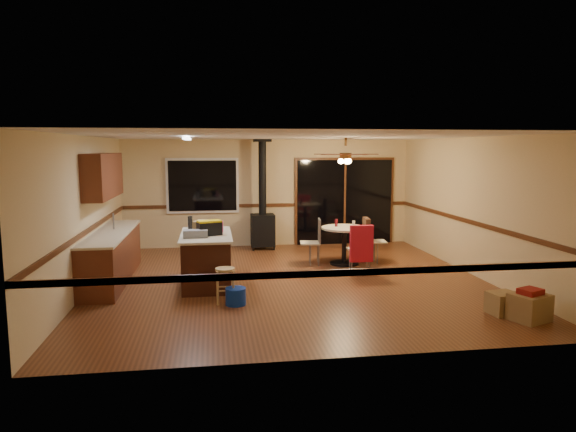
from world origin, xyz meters
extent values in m
plane|color=brown|center=(0.00, 0.00, 0.00)|extent=(7.00, 7.00, 0.00)
plane|color=silver|center=(0.00, 0.00, 2.60)|extent=(7.00, 7.00, 0.00)
plane|color=#CEB582|center=(0.00, 3.50, 1.30)|extent=(7.00, 0.00, 7.00)
plane|color=#CEB582|center=(0.00, -3.50, 1.30)|extent=(7.00, 0.00, 7.00)
plane|color=#CEB582|center=(-3.50, 0.00, 1.30)|extent=(0.00, 7.00, 7.00)
plane|color=#CEB582|center=(3.50, 0.00, 1.30)|extent=(0.00, 7.00, 7.00)
cube|color=black|center=(-1.60, 3.45, 1.50)|extent=(1.72, 0.10, 1.32)
cube|color=black|center=(1.90, 3.45, 1.05)|extent=(2.52, 0.10, 2.10)
cube|color=#5C2917|center=(-3.20, 0.50, 0.43)|extent=(0.60, 3.00, 0.86)
cube|color=beige|center=(-3.20, 0.50, 0.88)|extent=(0.64, 3.04, 0.04)
cube|color=#5C2917|center=(-3.33, 0.70, 1.90)|extent=(0.35, 2.00, 0.80)
cube|color=#35160D|center=(-1.50, 0.00, 0.43)|extent=(0.80, 1.60, 0.86)
cube|color=beige|center=(-1.50, 0.00, 0.88)|extent=(0.88, 1.68, 0.04)
cube|color=black|center=(-0.20, 3.05, 0.46)|extent=(0.55, 0.50, 0.75)
cylinder|color=black|center=(-0.20, 3.05, 1.71)|extent=(0.18, 0.18, 1.77)
cylinder|color=brown|center=(1.31, 1.17, 2.25)|extent=(0.24, 0.24, 0.10)
cylinder|color=brown|center=(1.31, 1.17, 2.52)|extent=(0.05, 0.05, 0.16)
sphere|color=#FFD88C|center=(1.31, 1.17, 2.13)|extent=(0.16, 0.16, 0.16)
cube|color=white|center=(-1.80, 0.30, 2.56)|extent=(0.10, 1.20, 0.04)
cube|color=slate|center=(-1.67, -0.31, 0.96)|extent=(0.41, 0.23, 0.13)
cube|color=black|center=(-1.44, -0.12, 1.01)|extent=(0.45, 0.33, 0.22)
cube|color=gold|center=(-1.44, -0.12, 1.14)|extent=(0.44, 0.32, 0.03)
cube|color=olive|center=(-1.56, 0.13, 1.01)|extent=(0.34, 0.40, 0.22)
cylinder|color=black|center=(-1.78, 0.29, 1.04)|extent=(0.10, 0.10, 0.28)
cylinder|color=#D84C8C|center=(-1.22, 0.19, 1.00)|extent=(0.09, 0.09, 0.20)
cylinder|color=white|center=(-1.80, 0.41, 1.00)|extent=(0.07, 0.07, 0.19)
cylinder|color=tan|center=(-1.20, -1.16, 0.28)|extent=(0.31, 0.31, 0.55)
cylinder|color=#0D34B9|center=(-1.05, -1.29, 0.13)|extent=(0.39, 0.39, 0.26)
cylinder|color=black|center=(1.31, 1.17, 0.02)|extent=(0.59, 0.59, 0.04)
cylinder|color=black|center=(1.31, 1.17, 0.39)|extent=(0.10, 0.10, 0.70)
cylinder|color=beige|center=(1.31, 1.17, 0.76)|extent=(0.95, 0.95, 0.04)
cylinder|color=#590C14|center=(1.16, 1.27, 0.86)|extent=(0.08, 0.08, 0.16)
cylinder|color=beige|center=(1.49, 1.12, 0.85)|extent=(0.07, 0.07, 0.14)
cube|color=#C5BD92|center=(0.61, 1.27, 0.45)|extent=(0.45, 0.45, 0.03)
cube|color=slate|center=(0.79, 1.24, 0.70)|extent=(0.08, 0.40, 0.50)
cube|color=#C5BD92|center=(1.41, 0.47, 0.45)|extent=(0.41, 0.41, 0.03)
cube|color=slate|center=(1.40, 0.28, 0.70)|extent=(0.40, 0.04, 0.50)
cube|color=red|center=(1.40, 0.26, 0.60)|extent=(0.44, 0.11, 0.70)
cube|color=#C5BD92|center=(2.01, 1.22, 0.45)|extent=(0.45, 0.45, 0.03)
cube|color=slate|center=(1.82, 1.24, 0.70)|extent=(0.08, 0.40, 0.50)
cube|color=black|center=(1.80, 1.24, 0.60)|extent=(0.15, 0.45, 0.70)
cube|color=olive|center=(-1.56, 2.74, 0.19)|extent=(0.56, 0.49, 0.38)
cube|color=olive|center=(2.98, -2.62, 0.19)|extent=(0.61, 0.57, 0.38)
cube|color=olive|center=(2.77, -2.30, 0.16)|extent=(0.44, 0.40, 0.32)
cube|color=maroon|center=(2.98, -2.62, 0.42)|extent=(0.37, 0.34, 0.08)
camera|label=1|loc=(-1.38, -8.98, 2.40)|focal=32.00mm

